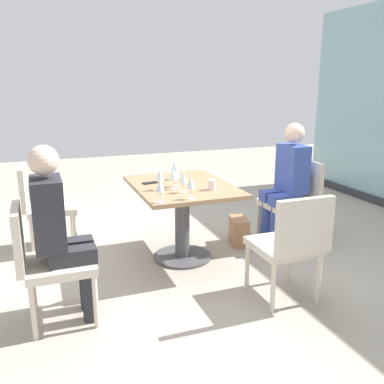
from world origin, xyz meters
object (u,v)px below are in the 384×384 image
object	(u,v)px
wine_glass_3	(176,172)
wine_glass_4	(173,175)
wine_glass_6	(160,175)
dining_table_main	(182,205)
person_near_window	(287,178)
wine_glass_1	(160,187)
chair_far_right	(291,241)
coffee_cup	(212,185)
chair_front_left	(40,202)
wine_glass_5	(183,178)
wine_glass_2	(175,166)
person_front_right	(59,226)
chair_front_right	(45,256)
cell_phone_on_table	(150,183)
handbag_0	(239,231)
chair_near_window	(295,196)
wine_glass_0	(191,183)

from	to	relation	value
wine_glass_3	wine_glass_4	bearing A→B (deg)	-33.40
wine_glass_6	dining_table_main	bearing A→B (deg)	115.23
person_near_window	wine_glass_1	bearing A→B (deg)	-71.30
chair_far_right	person_near_window	distance (m)	1.27
chair_far_right	coffee_cup	distance (m)	0.90
chair_front_left	wine_glass_5	distance (m)	1.57
wine_glass_5	person_near_window	bearing A→B (deg)	102.61
chair_far_right	wine_glass_2	size ratio (longest dim) A/B	4.70
person_front_right	wine_glass_6	size ratio (longest dim) A/B	6.81
chair_front_right	coffee_cup	size ratio (longest dim) A/B	9.67
chair_far_right	wine_glass_6	bearing A→B (deg)	-142.42
chair_far_right	wine_glass_2	xyz separation A→B (m)	(-1.31, -0.48, 0.37)
person_near_window	cell_phone_on_table	xyz separation A→B (m)	(-0.16, -1.40, 0.03)
wine_glass_6	handbag_0	xyz separation A→B (m)	(-0.25, 0.92, -0.72)
chair_front_left	wine_glass_6	bearing A→B (deg)	50.53
chair_near_window	coffee_cup	xyz separation A→B (m)	(0.27, -1.06, 0.28)
chair_front_right	chair_near_window	bearing A→B (deg)	105.94
chair_near_window	wine_glass_6	xyz separation A→B (m)	(0.11, -1.49, 0.37)
person_front_right	wine_glass_3	size ratio (longest dim) A/B	6.81
handbag_0	chair_front_right	bearing A→B (deg)	-53.05
dining_table_main	person_near_window	bearing A→B (deg)	90.00
wine_glass_2	handbag_0	distance (m)	0.99
chair_front_left	wine_glass_2	xyz separation A→B (m)	(0.48, 1.26, 0.37)
dining_table_main	wine_glass_1	size ratio (longest dim) A/B	6.13
chair_front_left	handbag_0	xyz separation A→B (m)	(0.58, 1.92, -0.36)
wine_glass_3	chair_front_right	bearing A→B (deg)	-60.48
wine_glass_3	coffee_cup	distance (m)	0.35
dining_table_main	chair_near_window	world-z (taller)	chair_near_window
chair_front_right	chair_far_right	world-z (taller)	same
chair_far_right	handbag_0	bearing A→B (deg)	171.26
chair_near_window	wine_glass_5	xyz separation A→B (m)	(0.27, -1.33, 0.37)
person_near_window	handbag_0	world-z (taller)	person_near_window
person_front_right	wine_glass_5	distance (m)	1.15
chair_near_window	chair_front_left	distance (m)	2.59
wine_glass_1	wine_glass_5	size ratio (longest dim) A/B	1.00
wine_glass_2	wine_glass_4	size ratio (longest dim) A/B	1.00
chair_near_window	wine_glass_4	bearing A→B (deg)	-84.59
person_front_right	wine_glass_6	xyz separation A→B (m)	(-0.60, 0.89, 0.16)
chair_front_right	person_front_right	distance (m)	0.23
person_front_right	handbag_0	distance (m)	2.08
dining_table_main	chair_far_right	xyz separation A→B (m)	(1.07, 0.49, -0.04)
wine_glass_0	wine_glass_3	xyz separation A→B (m)	(-0.44, 0.02, 0.00)
person_front_right	wine_glass_6	world-z (taller)	person_front_right
person_near_window	wine_glass_5	world-z (taller)	person_near_window
wine_glass_0	coffee_cup	xyz separation A→B (m)	(-0.22, 0.28, -0.09)
wine_glass_1	wine_glass_6	size ratio (longest dim) A/B	1.00
chair_far_right	person_front_right	bearing A→B (deg)	-102.39
person_near_window	wine_glass_1	distance (m)	1.59
wine_glass_3	wine_glass_5	size ratio (longest dim) A/B	1.00
wine_glass_1	wine_glass_3	distance (m)	0.54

